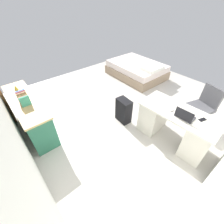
# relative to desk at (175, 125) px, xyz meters

# --- Properties ---
(ground_plane) EXTENTS (5.97, 5.97, 0.00)m
(ground_plane) POSITION_rel_desk_xyz_m (1.35, -0.02, -0.39)
(ground_plane) COLOR beige
(desk) EXTENTS (1.47, 0.73, 0.74)m
(desk) POSITION_rel_desk_xyz_m (0.00, 0.00, 0.00)
(desk) COLOR silver
(desk) RESTS_ON ground_plane
(office_chair) EXTENTS (0.58, 0.58, 0.94)m
(office_chair) POSITION_rel_desk_xyz_m (-0.11, -0.90, 0.03)
(office_chair) COLOR black
(office_chair) RESTS_ON ground_plane
(credenza) EXTENTS (1.80, 0.48, 0.77)m
(credenza) POSITION_rel_desk_xyz_m (2.23, 2.08, -0.00)
(credenza) COLOR #28664C
(credenza) RESTS_ON ground_plane
(bed) EXTENTS (1.93, 1.43, 0.58)m
(bed) POSITION_rel_desk_xyz_m (2.50, -1.64, -0.14)
(bed) COLOR gray
(bed) RESTS_ON ground_plane
(suitcase_black) EXTENTS (0.38, 0.25, 0.59)m
(suitcase_black) POSITION_rel_desk_xyz_m (1.07, 0.37, -0.09)
(suitcase_black) COLOR black
(suitcase_black) RESTS_ON ground_plane
(laptop) EXTENTS (0.32, 0.24, 0.21)m
(laptop) POSITION_rel_desk_xyz_m (-0.14, 0.10, 0.40)
(laptop) COLOR #333338
(laptop) RESTS_ON desk
(computer_mouse) EXTENTS (0.06, 0.10, 0.03)m
(computer_mouse) POSITION_rel_desk_xyz_m (0.12, 0.07, 0.37)
(computer_mouse) COLOR white
(computer_mouse) RESTS_ON desk
(cell_phone_near_laptop) EXTENTS (0.11, 0.15, 0.01)m
(cell_phone_near_laptop) POSITION_rel_desk_xyz_m (-0.37, -0.10, 0.36)
(cell_phone_near_laptop) COLOR black
(cell_phone_near_laptop) RESTS_ON desk
(book_row) EXTENTS (0.24, 0.17, 0.24)m
(book_row) POSITION_rel_desk_xyz_m (2.08, 2.09, 0.49)
(book_row) COLOR teal
(book_row) RESTS_ON credenza
(figurine_small) EXTENTS (0.08, 0.08, 0.11)m
(figurine_small) POSITION_rel_desk_xyz_m (2.72, 2.09, 0.43)
(figurine_small) COLOR gold
(figurine_small) RESTS_ON credenza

